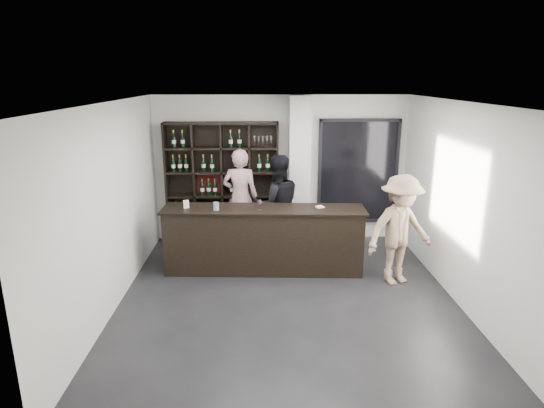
{
  "coord_description": "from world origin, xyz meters",
  "views": [
    {
      "loc": [
        -0.39,
        -6.17,
        3.24
      ],
      "look_at": [
        -0.21,
        1.1,
        1.19
      ],
      "focal_mm": 30.0,
      "sensor_mm": 36.0,
      "label": 1
    }
  ],
  "objects_px": {
    "wine_shelf": "(222,184)",
    "taster_black": "(277,206)",
    "tasting_counter": "(264,240)",
    "customer": "(400,230)",
    "taster_pink": "(240,198)"
  },
  "relations": [
    {
      "from": "taster_black",
      "to": "tasting_counter",
      "type": "bearing_deg",
      "value": 58.47
    },
    {
      "from": "wine_shelf",
      "to": "taster_black",
      "type": "height_order",
      "value": "wine_shelf"
    },
    {
      "from": "customer",
      "to": "taster_black",
      "type": "bearing_deg",
      "value": 126.57
    },
    {
      "from": "wine_shelf",
      "to": "taster_black",
      "type": "bearing_deg",
      "value": -34.25
    },
    {
      "from": "wine_shelf",
      "to": "customer",
      "type": "xyz_separation_m",
      "value": [
        2.95,
        -1.99,
        -0.31
      ]
    },
    {
      "from": "taster_pink",
      "to": "taster_black",
      "type": "xyz_separation_m",
      "value": [
        0.7,
        -0.55,
        -0.01
      ]
    },
    {
      "from": "taster_black",
      "to": "customer",
      "type": "bearing_deg",
      "value": 133.02
    },
    {
      "from": "tasting_counter",
      "to": "taster_pink",
      "type": "height_order",
      "value": "taster_pink"
    },
    {
      "from": "taster_pink",
      "to": "tasting_counter",
      "type": "bearing_deg",
      "value": 115.5
    },
    {
      "from": "wine_shelf",
      "to": "taster_black",
      "type": "distance_m",
      "value": 1.3
    },
    {
      "from": "tasting_counter",
      "to": "customer",
      "type": "relative_size",
      "value": 1.9
    },
    {
      "from": "tasting_counter",
      "to": "taster_pink",
      "type": "distance_m",
      "value": 1.43
    },
    {
      "from": "tasting_counter",
      "to": "taster_black",
      "type": "xyz_separation_m",
      "value": [
        0.25,
        0.75,
        0.39
      ]
    },
    {
      "from": "taster_black",
      "to": "customer",
      "type": "relative_size",
      "value": 1.06
    },
    {
      "from": "taster_black",
      "to": "customer",
      "type": "xyz_separation_m",
      "value": [
        1.9,
        -1.28,
        -0.05
      ]
    }
  ]
}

